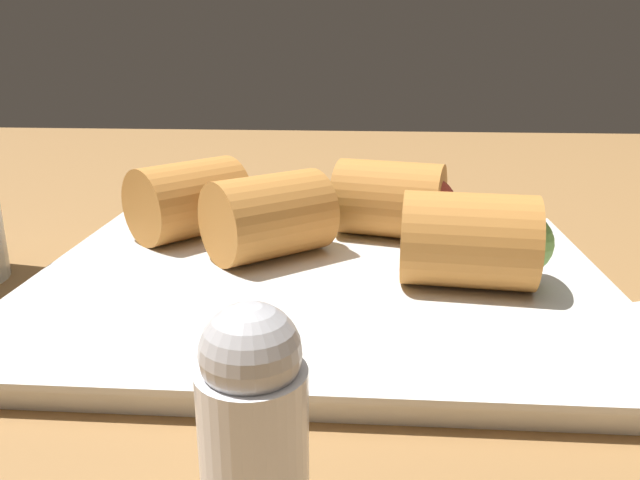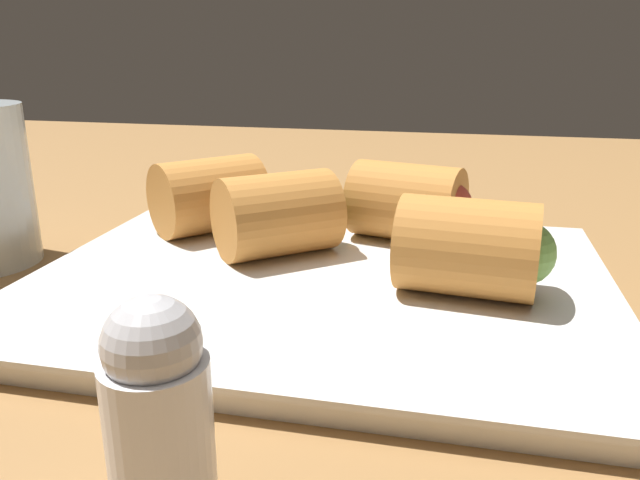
{
  "view_description": "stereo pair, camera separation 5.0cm",
  "coord_description": "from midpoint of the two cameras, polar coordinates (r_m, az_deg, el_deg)",
  "views": [
    {
      "loc": [
        -2.9,
        32.85,
        16.37
      ],
      "look_at": [
        -0.54,
        -0.58,
        5.55
      ],
      "focal_mm": 35.0,
      "sensor_mm": 36.0,
      "label": 1
    },
    {
      "loc": [
        -7.85,
        32.13,
        16.37
      ],
      "look_at": [
        -0.54,
        -0.58,
        5.55
      ],
      "focal_mm": 35.0,
      "sensor_mm": 36.0,
      "label": 2
    }
  ],
  "objects": [
    {
      "name": "salt_shaker",
      "position": [
        0.18,
        -13.52,
        -17.17
      ],
      "size": [
        3.11,
        3.11,
        7.81
      ],
      "color": "silver",
      "rests_on": "table_surface"
    },
    {
      "name": "serving_plate",
      "position": [
        0.36,
        -3.98,
        -4.31
      ],
      "size": [
        32.61,
        25.72,
        1.5
      ],
      "color": "silver",
      "rests_on": "table_surface"
    },
    {
      "name": "table_surface",
      "position": [
        0.36,
        -4.89,
        -7.2
      ],
      "size": [
        180.0,
        140.0,
        2.0
      ],
      "color": "olive",
      "rests_on": "ground"
    },
    {
      "name": "roll_front_right",
      "position": [
        0.34,
        10.14,
        -0.17
      ],
      "size": [
        8.17,
        5.86,
        5.13
      ],
      "color": "#B77533",
      "rests_on": "serving_plate"
    },
    {
      "name": "roll_back_left",
      "position": [
        0.44,
        -14.71,
        3.62
      ],
      "size": [
        8.53,
        8.65,
        5.13
      ],
      "color": "#B77533",
      "rests_on": "serving_plate"
    },
    {
      "name": "roll_front_left",
      "position": [
        0.38,
        -7.85,
        2.18
      ],
      "size": [
        8.69,
        8.42,
        5.13
      ],
      "color": "#B77533",
      "rests_on": "serving_plate"
    },
    {
      "name": "spoon",
      "position": [
        0.52,
        7.62,
        2.23
      ],
      "size": [
        17.0,
        5.11,
        1.16
      ],
      "color": "#B2B2B7",
      "rests_on": "table_surface"
    },
    {
      "name": "roll_back_right",
      "position": [
        0.42,
        3.61,
        3.64
      ],
      "size": [
        8.37,
        6.71,
        5.13
      ],
      "color": "#B77533",
      "rests_on": "serving_plate"
    }
  ]
}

